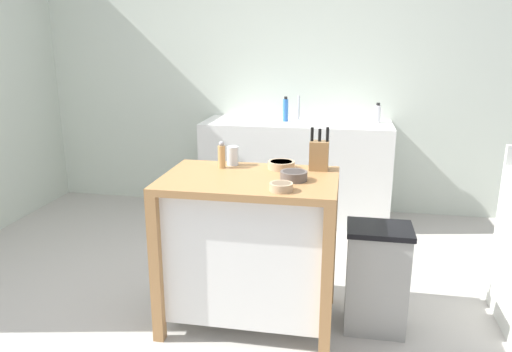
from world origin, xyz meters
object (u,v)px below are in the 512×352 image
object	(u,v)px
bowl_ceramic_small	(281,187)
drinking_cup	(233,156)
bowl_ceramic_wide	(281,165)
bowl_stoneware_deep	(294,175)
bottle_dish_soap	(378,114)
sink_faucet	(299,108)
kitchen_island	(250,242)
knife_block	(319,155)
pepper_grinder	(222,155)
trash_bin	(376,278)
bottle_spray_cleaner	(286,110)

from	to	relation	value
bowl_ceramic_small	drinking_cup	world-z (taller)	drinking_cup
bowl_ceramic_wide	drinking_cup	bearing A→B (deg)	173.81
bowl_stoneware_deep	bottle_dish_soap	xyz separation A→B (m)	(0.54, 1.94, 0.07)
sink_faucet	bottle_dish_soap	world-z (taller)	sink_faucet
kitchen_island	sink_faucet	world-z (taller)	sink_faucet
drinking_cup	knife_block	bearing A→B (deg)	-1.71
kitchen_island	drinking_cup	xyz separation A→B (m)	(-0.15, 0.24, 0.45)
pepper_grinder	sink_faucet	distance (m)	1.82
bowl_stoneware_deep	bowl_ceramic_small	xyz separation A→B (m)	(-0.04, -0.21, -0.00)
drinking_cup	sink_faucet	bearing A→B (deg)	82.49
trash_bin	sink_faucet	size ratio (longest dim) A/B	2.86
knife_block	drinking_cup	distance (m)	0.52
bowl_ceramic_wide	bowl_ceramic_small	bearing A→B (deg)	-82.36
bowl_ceramic_small	sink_faucet	xyz separation A→B (m)	(-0.13, 2.19, 0.10)
bowl_ceramic_small	bottle_dish_soap	world-z (taller)	bottle_dish_soap
bowl_stoneware_deep	bottle_dish_soap	world-z (taller)	bottle_dish_soap
knife_block	bowl_stoneware_deep	xyz separation A→B (m)	(-0.12, -0.24, -0.06)
pepper_grinder	trash_bin	world-z (taller)	pepper_grinder
bottle_dish_soap	bottle_spray_cleaner	xyz separation A→B (m)	(-0.82, -0.07, 0.02)
bowl_ceramic_wide	pepper_grinder	distance (m)	0.36
sink_faucet	bowl_stoneware_deep	bearing A→B (deg)	-84.96
kitchen_island	sink_faucet	distance (m)	2.03
drinking_cup	bottle_spray_cleaner	bearing A→B (deg)	85.77
pepper_grinder	bottle_dish_soap	xyz separation A→B (m)	(0.99, 1.76, 0.02)
drinking_cup	bottle_spray_cleaner	distance (m)	1.62
drinking_cup	trash_bin	size ratio (longest dim) A/B	0.18
sink_faucet	bottle_spray_cleaner	bearing A→B (deg)	-134.48
knife_block	pepper_grinder	world-z (taller)	knife_block
pepper_grinder	bottle_spray_cleaner	xyz separation A→B (m)	(0.17, 1.69, 0.04)
bottle_spray_cleaner	kitchen_island	bearing A→B (deg)	-88.99
bowl_stoneware_deep	drinking_cup	world-z (taller)	drinking_cup
bowl_ceramic_wide	bottle_dish_soap	distance (m)	1.83
bowl_ceramic_small	bottle_spray_cleaner	distance (m)	2.09
sink_faucet	drinking_cup	bearing A→B (deg)	-97.51
kitchen_island	sink_faucet	bearing A→B (deg)	87.81
kitchen_island	bowl_ceramic_wide	xyz separation A→B (m)	(0.15, 0.21, 0.42)
pepper_grinder	drinking_cup	bearing A→B (deg)	56.77
bowl_ceramic_small	sink_faucet	world-z (taller)	sink_faucet
pepper_grinder	trash_bin	xyz separation A→B (m)	(0.93, -0.12, -0.65)
knife_block	bowl_ceramic_wide	world-z (taller)	knife_block
knife_block	pepper_grinder	bearing A→B (deg)	-174.03
bowl_ceramic_wide	sink_faucet	xyz separation A→B (m)	(-0.08, 1.75, 0.10)
bowl_stoneware_deep	drinking_cup	size ratio (longest dim) A/B	1.29
trash_bin	bottle_spray_cleaner	distance (m)	2.08
bottle_dish_soap	drinking_cup	bearing A→B (deg)	-119.15
drinking_cup	pepper_grinder	world-z (taller)	pepper_grinder
bowl_ceramic_wide	bottle_spray_cleaner	bearing A→B (deg)	96.34
sink_faucet	bottle_spray_cleaner	size ratio (longest dim) A/B	0.98
bowl_ceramic_wide	bottle_spray_cleaner	world-z (taller)	bottle_spray_cleaner
bowl_ceramic_small	bottle_dish_soap	xyz separation A→B (m)	(0.58, 2.15, 0.07)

